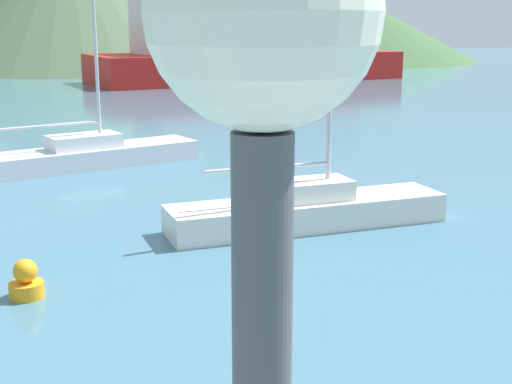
{
  "coord_description": "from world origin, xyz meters",
  "views": [
    {
      "loc": [
        -5.39,
        -1.35,
        5.07
      ],
      "look_at": [
        -0.45,
        14.0,
        1.2
      ],
      "focal_mm": 50.0,
      "sensor_mm": 36.0,
      "label": 1
    }
  ],
  "objects_px": {
    "ferry_distant": "(248,45)",
    "buoy_marker": "(26,282)",
    "sailboat_inner": "(85,155)",
    "sailboat_middle": "(308,209)"
  },
  "relations": [
    {
      "from": "ferry_distant",
      "to": "buoy_marker",
      "type": "relative_size",
      "value": 37.59
    },
    {
      "from": "sailboat_inner",
      "to": "buoy_marker",
      "type": "bearing_deg",
      "value": -116.51
    },
    {
      "from": "sailboat_inner",
      "to": "ferry_distant",
      "type": "relative_size",
      "value": 0.3
    },
    {
      "from": "sailboat_inner",
      "to": "sailboat_middle",
      "type": "height_order",
      "value": "sailboat_inner"
    },
    {
      "from": "sailboat_inner",
      "to": "sailboat_middle",
      "type": "relative_size",
      "value": 1.17
    },
    {
      "from": "sailboat_middle",
      "to": "buoy_marker",
      "type": "distance_m",
      "value": 7.38
    },
    {
      "from": "ferry_distant",
      "to": "buoy_marker",
      "type": "bearing_deg",
      "value": -121.04
    },
    {
      "from": "sailboat_middle",
      "to": "ferry_distant",
      "type": "xyz_separation_m",
      "value": [
        12.11,
        44.35,
        2.57
      ]
    },
    {
      "from": "sailboat_inner",
      "to": "sailboat_middle",
      "type": "xyz_separation_m",
      "value": [
        4.75,
        -9.43,
        0.01
      ]
    },
    {
      "from": "sailboat_middle",
      "to": "buoy_marker",
      "type": "height_order",
      "value": "sailboat_middle"
    }
  ]
}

